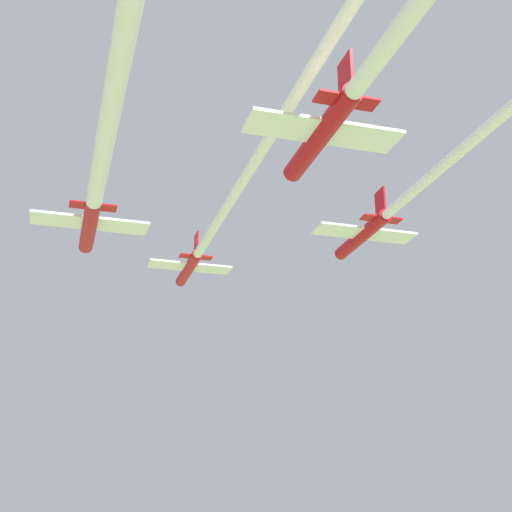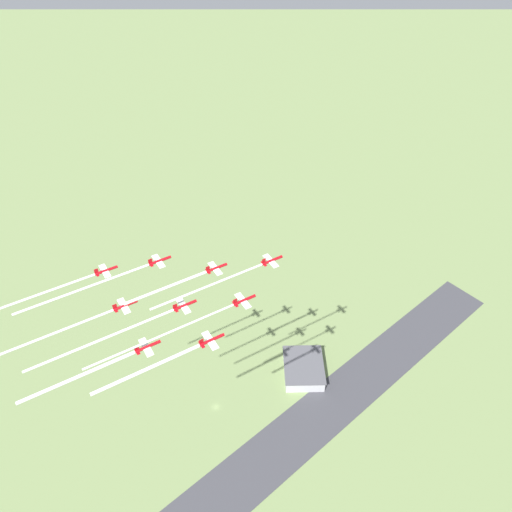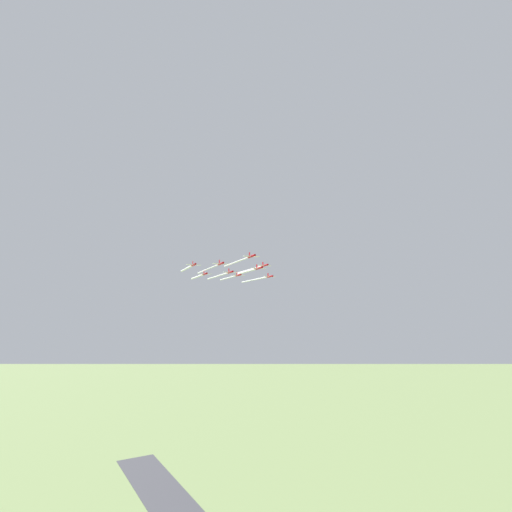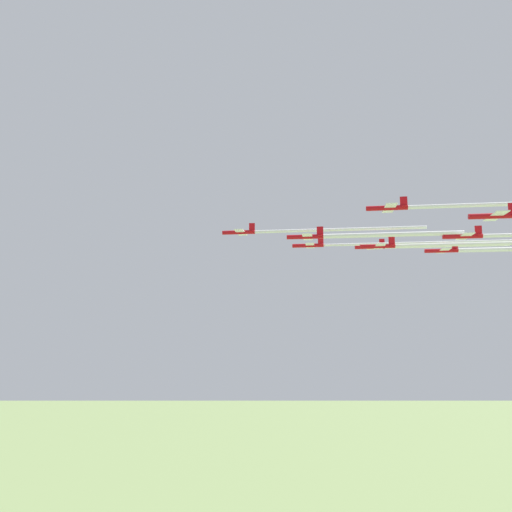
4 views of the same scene
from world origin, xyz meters
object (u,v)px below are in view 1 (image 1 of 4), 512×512
jet_1 (90,224)px  jet_2 (363,234)px  jet_4 (322,133)px  jet_0 (189,267)px

jet_1 → jet_2: (19.07, 10.89, 1.64)m
jet_4 → jet_2: bearing=59.5°
jet_0 → jet_4: size_ratio=1.00×
jet_0 → jet_2: 21.77m
jet_2 → jet_4: 21.81m
jet_0 → jet_1: bearing=-120.5°
jet_2 → jet_4: (-0.27, -21.65, -2.57)m
jet_0 → jet_2: size_ratio=1.00×
jet_2 → jet_4: jet_2 is taller
jet_0 → jet_1: jet_0 is taller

